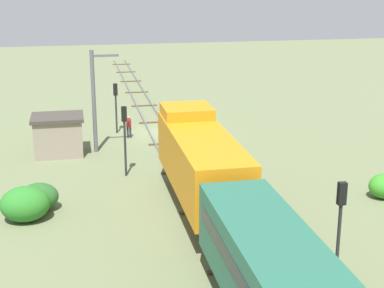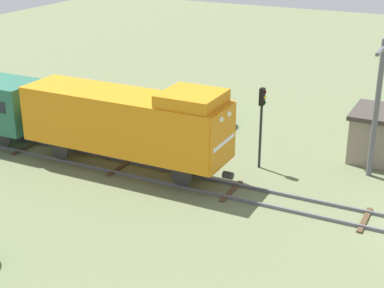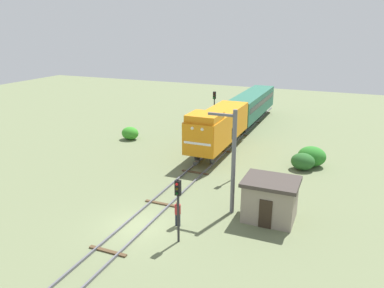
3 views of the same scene
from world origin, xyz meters
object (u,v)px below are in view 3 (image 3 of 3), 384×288
(traffic_signal_far, at_px, (214,103))
(worker_near_track, at_px, (178,212))
(locomotive, at_px, (218,126))
(catenary_mast, at_px, (233,159))
(traffic_signal_near, at_px, (178,199))
(traffic_signal_mid, at_px, (234,144))
(relay_hut, at_px, (270,199))
(passenger_car_leading, at_px, (252,103))

(traffic_signal_far, bearing_deg, worker_near_track, -75.65)
(locomotive, distance_m, catenary_mast, 12.44)
(traffic_signal_near, xyz_separation_m, catenary_mast, (1.73, 4.70, 1.07))
(traffic_signal_mid, bearing_deg, traffic_signal_far, 115.07)
(traffic_signal_near, relative_size, worker_near_track, 2.29)
(traffic_signal_far, relative_size, worker_near_track, 2.63)
(worker_near_track, bearing_deg, traffic_signal_mid, -20.19)
(worker_near_track, distance_m, relay_hut, 6.03)
(relay_hut, bearing_deg, traffic_signal_far, 118.72)
(locomotive, distance_m, passenger_car_leading, 13.34)
(traffic_signal_mid, height_order, traffic_signal_far, traffic_signal_far)
(passenger_car_leading, height_order, traffic_signal_near, traffic_signal_near)
(locomotive, relative_size, catenary_mast, 1.64)
(traffic_signal_near, bearing_deg, traffic_signal_far, 105.17)
(catenary_mast, xyz_separation_m, relay_hut, (2.57, 0.11, -2.39))
(traffic_signal_near, distance_m, relay_hut, 6.59)
(traffic_signal_mid, bearing_deg, locomotive, 119.68)
(catenary_mast, relative_size, relay_hut, 2.03)
(passenger_car_leading, bearing_deg, worker_near_track, -85.06)
(traffic_signal_mid, xyz_separation_m, relay_hut, (4.10, -5.30, -1.64))
(catenary_mast, bearing_deg, traffic_signal_far, 112.72)
(worker_near_track, xyz_separation_m, catenary_mast, (2.53, 3.08, 2.79))
(worker_near_track, xyz_separation_m, relay_hut, (5.10, 3.19, 0.40))
(traffic_signal_far, bearing_deg, catenary_mast, -67.28)
(traffic_signal_far, bearing_deg, traffic_signal_near, -74.83)
(worker_near_track, bearing_deg, traffic_signal_far, 0.88)
(traffic_signal_mid, relative_size, worker_near_track, 2.57)
(relay_hut, bearing_deg, locomotive, 123.65)
(traffic_signal_far, bearing_deg, relay_hut, -61.28)
(worker_near_track, height_order, relay_hut, relay_hut)
(traffic_signal_near, bearing_deg, catenary_mast, 69.78)
(traffic_signal_mid, relative_size, traffic_signal_far, 0.98)
(locomotive, distance_m, traffic_signal_near, 16.40)
(traffic_signal_near, relative_size, catenary_mast, 0.55)
(catenary_mast, bearing_deg, locomotive, 113.43)
(traffic_signal_mid, bearing_deg, relay_hut, -52.28)
(locomotive, relative_size, traffic_signal_near, 2.98)
(passenger_car_leading, bearing_deg, traffic_signal_near, -83.79)
(traffic_signal_mid, height_order, worker_near_track, traffic_signal_mid)
(locomotive, height_order, catenary_mast, catenary_mast)
(locomotive, distance_m, relay_hut, 13.60)
(relay_hut, bearing_deg, traffic_signal_mid, 127.72)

